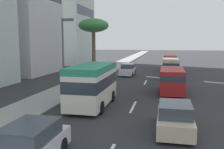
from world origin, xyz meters
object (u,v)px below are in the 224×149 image
object	(u,v)px
pedestrian_by_tree	(75,74)
palm_tree	(94,27)
car_fifth	(128,70)
street_lamp	(64,49)
pedestrian_near_lamp	(91,69)
pedestrian_mid_block	(105,67)
van_seventh	(171,67)
car_sixth	(175,118)
minibus_lead	(92,84)
car_third	(28,146)
van_second	(172,79)
van_fourth	(170,62)

from	to	relation	value
pedestrian_by_tree	palm_tree	world-z (taller)	palm_tree
car_fifth	street_lamp	size ratio (longest dim) A/B	0.68
car_fifth	pedestrian_near_lamp	bearing A→B (deg)	-66.36
pedestrian_mid_block	palm_tree	size ratio (longest dim) A/B	0.23
car_fifth	pedestrian_by_tree	bearing A→B (deg)	-33.11
van_seventh	pedestrian_by_tree	xyz separation A→B (m)	(-5.41, 10.52, -0.44)
car_sixth	minibus_lead	bearing A→B (deg)	53.75
car_third	pedestrian_near_lamp	xyz separation A→B (m)	(23.89, 4.66, 0.26)
van_second	car_fifth	distance (m)	12.45
van_fourth	car_sixth	xyz separation A→B (m)	(-28.58, 0.12, -0.63)
car_sixth	van_seventh	bearing A→B (deg)	-0.21
van_fourth	van_second	bearing A→B (deg)	179.80
street_lamp	minibus_lead	bearing A→B (deg)	-120.44
minibus_lead	car_fifth	world-z (taller)	minibus_lead
car_sixth	car_fifth	bearing A→B (deg)	14.90
pedestrian_mid_block	street_lamp	distance (m)	15.62
van_fourth	pedestrian_mid_block	xyz separation A→B (m)	(-7.50, 8.92, -0.22)
car_sixth	pedestrian_by_tree	world-z (taller)	pedestrian_by_tree
pedestrian_mid_block	pedestrian_by_tree	xyz separation A→B (m)	(-7.36, 1.65, -0.14)
van_second	van_fourth	size ratio (longest dim) A/B	1.10
van_second	pedestrian_near_lamp	distance (m)	13.68
van_fourth	pedestrian_by_tree	distance (m)	18.24
van_second	van_seventh	size ratio (longest dim) A/B	0.99
car_third	pedestrian_near_lamp	world-z (taller)	pedestrian_near_lamp
minibus_lead	street_lamp	world-z (taller)	street_lamp
car_sixth	pedestrian_mid_block	world-z (taller)	pedestrian_mid_block
car_third	pedestrian_by_tree	bearing A→B (deg)	-165.11
car_fifth	palm_tree	bearing A→B (deg)	-85.22
pedestrian_mid_block	street_lamp	world-z (taller)	street_lamp
van_fourth	car_sixth	bearing A→B (deg)	179.76
minibus_lead	pedestrian_by_tree	world-z (taller)	minibus_lead
van_second	van_seventh	distance (m)	9.08
van_seventh	pedestrian_near_lamp	xyz separation A→B (m)	(-0.01, 10.26, -0.44)
van_second	pedestrian_mid_block	distance (m)	14.14
car_sixth	street_lamp	bearing A→B (deg)	55.57
van_seventh	car_third	bearing A→B (deg)	166.81
pedestrian_near_lamp	pedestrian_by_tree	xyz separation A→B (m)	(-5.40, 0.26, -0.00)
pedestrian_by_tree	street_lamp	xyz separation A→B (m)	(-7.98, -2.08, 3.08)
van_seventh	palm_tree	xyz separation A→B (m)	(1.60, 10.37, 5.20)
car_sixth	van_fourth	bearing A→B (deg)	-0.24
pedestrian_by_tree	street_lamp	bearing A→B (deg)	173.40
van_seventh	palm_tree	distance (m)	11.71
car_fifth	palm_tree	xyz separation A→B (m)	(-0.39, 4.68, 5.89)
pedestrian_by_tree	car_sixth	bearing A→B (deg)	-163.88
van_fourth	palm_tree	bearing A→B (deg)	126.99
van_seventh	van_second	bearing A→B (deg)	179.88
minibus_lead	pedestrian_by_tree	xyz separation A→B (m)	(9.59, 4.82, -0.64)
pedestrian_near_lamp	car_third	bearing A→B (deg)	-61.64
van_second	pedestrian_mid_block	size ratio (longest dim) A/B	2.91
car_fifth	van_seventh	distance (m)	6.07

